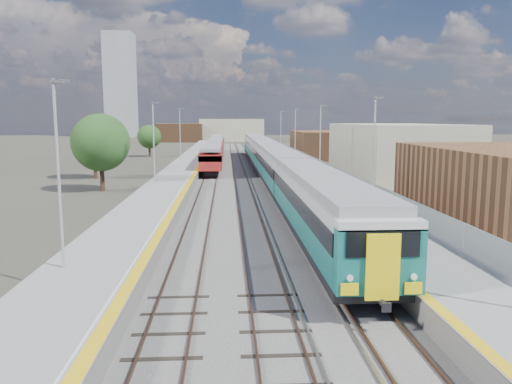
{
  "coord_description": "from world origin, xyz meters",
  "views": [
    {
      "loc": [
        -3.55,
        -11.97,
        6.98
      ],
      "look_at": [
        -1.65,
        20.59,
        2.2
      ],
      "focal_mm": 35.0,
      "sensor_mm": 36.0,
      "label": 1
    }
  ],
  "objects": [
    {
      "name": "ground",
      "position": [
        0.0,
        50.0,
        0.0
      ],
      "size": [
        320.0,
        320.0,
        0.0
      ],
      "primitive_type": "plane",
      "color": "#47443A",
      "rests_on": "ground"
    },
    {
      "name": "platform_right",
      "position": [
        5.28,
        52.49,
        0.54
      ],
      "size": [
        4.7,
        155.0,
        8.52
      ],
      "color": "slate",
      "rests_on": "ground"
    },
    {
      "name": "tree_d",
      "position": [
        24.89,
        58.93,
        3.34
      ],
      "size": [
        3.93,
        3.93,
        5.32
      ],
      "color": "#382619",
      "rests_on": "ground"
    },
    {
      "name": "tree_a",
      "position": [
        -15.7,
        36.95,
        4.74
      ],
      "size": [
        5.55,
        5.55,
        7.52
      ],
      "color": "#382619",
      "rests_on": "ground"
    },
    {
      "name": "ballast_bed",
      "position": [
        -2.25,
        52.5,
        0.03
      ],
      "size": [
        10.5,
        155.0,
        0.06
      ],
      "primitive_type": "cube",
      "color": "#565451",
      "rests_on": "ground"
    },
    {
      "name": "tree_b",
      "position": [
        -19.09,
        47.64,
        4.47
      ],
      "size": [
        5.24,
        5.24,
        7.1
      ],
      "color": "#382619",
      "rests_on": "ground"
    },
    {
      "name": "green_train",
      "position": [
        1.5,
        46.32,
        2.38
      ],
      "size": [
        3.08,
        85.5,
        3.38
      ],
      "color": "black",
      "rests_on": "ground"
    },
    {
      "name": "tree_c",
      "position": [
        -17.96,
        82.09,
        3.75
      ],
      "size": [
        4.4,
        4.4,
        5.96
      ],
      "color": "#382619",
      "rests_on": "ground"
    },
    {
      "name": "tracks",
      "position": [
        -1.65,
        54.18,
        0.11
      ],
      "size": [
        8.96,
        160.0,
        0.17
      ],
      "color": "#4C3323",
      "rests_on": "ground"
    },
    {
      "name": "red_train",
      "position": [
        -5.5,
        73.12,
        2.04
      ],
      "size": [
        2.73,
        55.46,
        3.45
      ],
      "color": "black",
      "rests_on": "ground"
    },
    {
      "name": "platform_left",
      "position": [
        -9.05,
        52.49,
        0.52
      ],
      "size": [
        4.3,
        155.0,
        8.52
      ],
      "color": "slate",
      "rests_on": "ground"
    },
    {
      "name": "buildings",
      "position": [
        -18.12,
        138.6,
        10.7
      ],
      "size": [
        72.0,
        185.5,
        40.0
      ],
      "color": "brown",
      "rests_on": "ground"
    }
  ]
}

